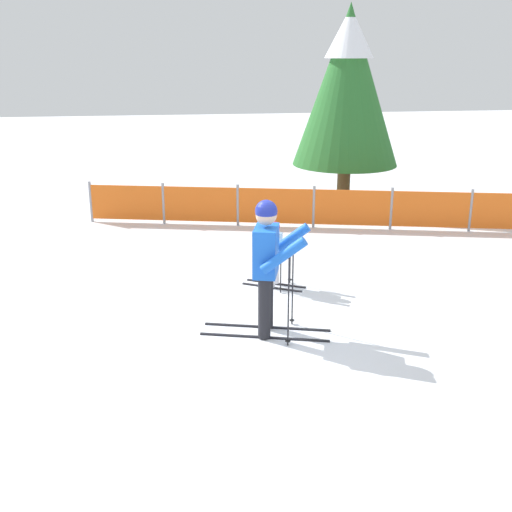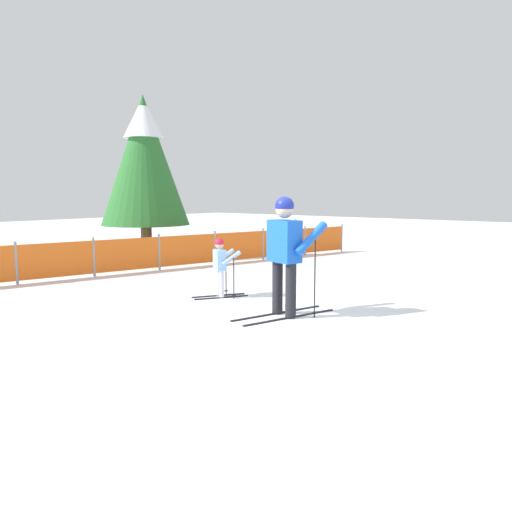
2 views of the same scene
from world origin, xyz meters
name	(u,v)px [view 1 (image 1 of 2)]	position (x,y,z in m)	size (l,w,h in m)	color
ground_plane	(256,340)	(0.00, 0.00, 0.00)	(60.00, 60.00, 0.00)	white
skier_adult	(268,256)	(0.19, 0.20, 1.11)	(1.79, 0.94, 1.86)	black
skier_child	(275,249)	(0.59, 1.96, 0.63)	(1.00, 0.72, 1.09)	black
safety_fence	(352,208)	(2.80, 5.20, 0.45)	(11.22, 2.76, 0.91)	gray
conifer_far	(348,83)	(3.21, 7.40, 2.90)	(2.52, 2.52, 4.69)	#4C3823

